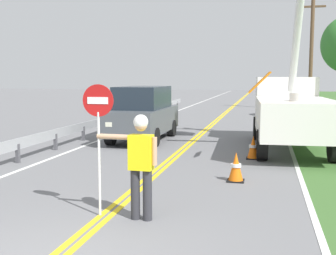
# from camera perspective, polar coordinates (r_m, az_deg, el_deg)

# --- Properties ---
(centerline_yellow_left) EXTENTS (0.11, 110.00, 0.01)m
(centerline_yellow_left) POSITION_cam_1_polar(r_m,az_deg,el_deg) (25.01, 6.30, 0.99)
(centerline_yellow_left) COLOR yellow
(centerline_yellow_left) RESTS_ON ground
(centerline_yellow_right) EXTENTS (0.11, 110.00, 0.01)m
(centerline_yellow_right) POSITION_cam_1_polar(r_m,az_deg,el_deg) (24.99, 6.71, 0.98)
(centerline_yellow_right) COLOR yellow
(centerline_yellow_right) RESTS_ON ground
(edge_line_right) EXTENTS (0.12, 110.00, 0.01)m
(edge_line_right) POSITION_cam_1_polar(r_m,az_deg,el_deg) (24.86, 14.78, 0.77)
(edge_line_right) COLOR silver
(edge_line_right) RESTS_ON ground
(edge_line_left) EXTENTS (0.12, 110.00, 0.01)m
(edge_line_left) POSITION_cam_1_polar(r_m,az_deg,el_deg) (25.64, -1.52, 1.16)
(edge_line_left) COLOR silver
(edge_line_left) RESTS_ON ground
(flagger_worker) EXTENTS (1.09, 0.26, 1.83)m
(flagger_worker) POSITION_cam_1_polar(r_m,az_deg,el_deg) (7.39, -3.66, -4.31)
(flagger_worker) COLOR #2D2D33
(flagger_worker) RESTS_ON ground
(stop_sign_paddle) EXTENTS (0.56, 0.04, 2.33)m
(stop_sign_paddle) POSITION_cam_1_polar(r_m,az_deg,el_deg) (7.58, -9.18, 0.96)
(stop_sign_paddle) COLOR silver
(stop_sign_paddle) RESTS_ON ground
(utility_bucket_truck) EXTENTS (2.67, 6.91, 5.99)m
(utility_bucket_truck) POSITION_cam_1_polar(r_m,az_deg,el_deg) (15.56, 15.82, 2.64)
(utility_bucket_truck) COLOR white
(utility_bucket_truck) RESTS_ON ground
(oncoming_suv_nearest) EXTENTS (1.93, 4.61, 2.10)m
(oncoming_suv_nearest) POSITION_cam_1_polar(r_m,az_deg,el_deg) (16.81, -3.31, 1.89)
(oncoming_suv_nearest) COLOR #4C5156
(oncoming_suv_nearest) RESTS_ON ground
(utility_pole_mid) EXTENTS (1.80, 0.28, 8.20)m
(utility_pole_mid) POSITION_cam_1_polar(r_m,az_deg,el_deg) (34.07, 18.41, 9.38)
(utility_pole_mid) COLOR brown
(utility_pole_mid) RESTS_ON ground
(traffic_cone_lead) EXTENTS (0.40, 0.40, 0.70)m
(traffic_cone_lead) POSITION_cam_1_polar(r_m,az_deg,el_deg) (10.35, 8.96, -5.22)
(traffic_cone_lead) COLOR orange
(traffic_cone_lead) RESTS_ON ground
(traffic_cone_mid) EXTENTS (0.40, 0.40, 0.70)m
(traffic_cone_mid) POSITION_cam_1_polar(r_m,az_deg,el_deg) (13.27, 11.19, -2.65)
(traffic_cone_mid) COLOR orange
(traffic_cone_mid) RESTS_ON ground
(guardrail_left_shoulder) EXTENTS (0.10, 32.00, 0.71)m
(guardrail_left_shoulder) POSITION_cam_1_polar(r_m,az_deg,el_deg) (20.27, -7.22, 1.12)
(guardrail_left_shoulder) COLOR #9EA0A3
(guardrail_left_shoulder) RESTS_ON ground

